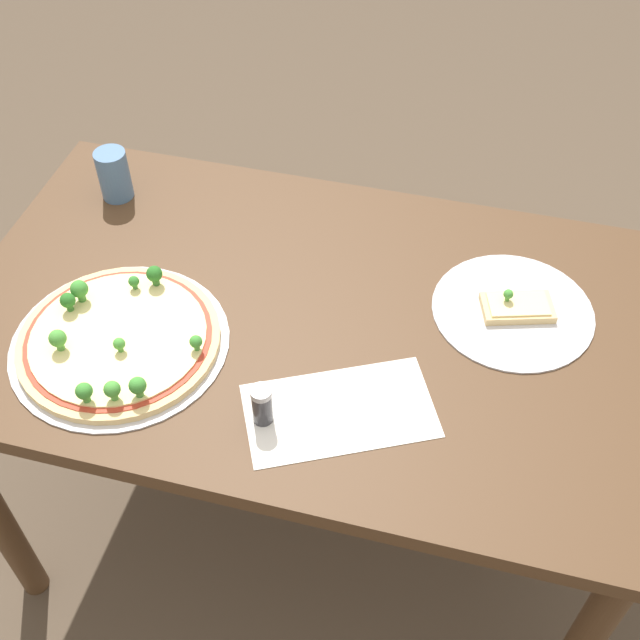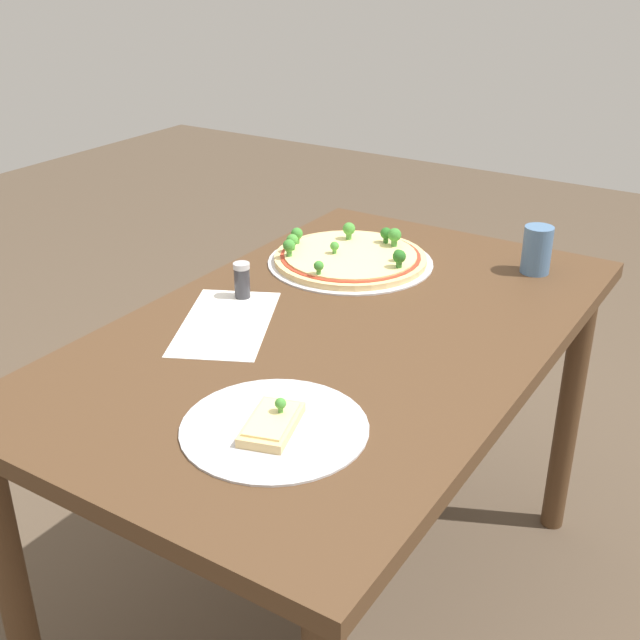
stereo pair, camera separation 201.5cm
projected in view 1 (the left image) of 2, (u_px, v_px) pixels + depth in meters
The scene contains 7 objects.
ground_plane at pixel (311, 517), 2.08m from camera, with size 8.00×8.00×0.00m, color brown.
dining_table at pixel (308, 349), 1.58m from camera, with size 1.32×0.80×0.77m.
pizza_tray_whole at pixel (118, 339), 1.44m from camera, with size 0.40×0.40×0.07m.
pizza_tray_slice at pixel (514, 309), 1.50m from camera, with size 0.30×0.30×0.05m.
drinking_cup at pixel (114, 175), 1.70m from camera, with size 0.07×0.07×0.11m, color #4C7099.
condiment_shaker at pixel (262, 405), 1.31m from camera, with size 0.04×0.04×0.08m.
paper_menu at pixel (340, 411), 1.35m from camera, with size 0.32×0.17×0.00m, color white.
Camera 1 is at (-0.28, 0.98, 1.88)m, focal length 45.00 mm.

